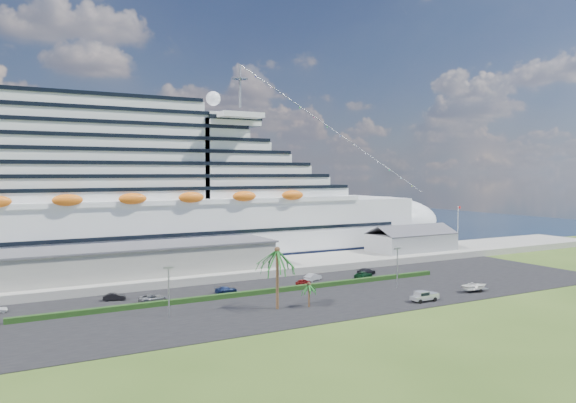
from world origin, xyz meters
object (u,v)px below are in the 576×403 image
cruise_ship (127,200)px  pickup_truck (424,296)px  boat_trailer (475,286)px  parked_car_3 (226,290)px

cruise_ship → pickup_truck: bearing=-61.0°
cruise_ship → pickup_truck: size_ratio=34.79×
cruise_ship → boat_trailer: bearing=-51.9°
boat_trailer → pickup_truck: bearing=-174.5°
cruise_ship → boat_trailer: size_ratio=29.21×
parked_car_3 → pickup_truck: pickup_truck is taller
parked_car_3 → boat_trailer: boat_trailer is taller
cruise_ship → pickup_truck: cruise_ship is taller
boat_trailer → parked_car_3: bearing=152.2°
pickup_truck → cruise_ship: bearing=119.0°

